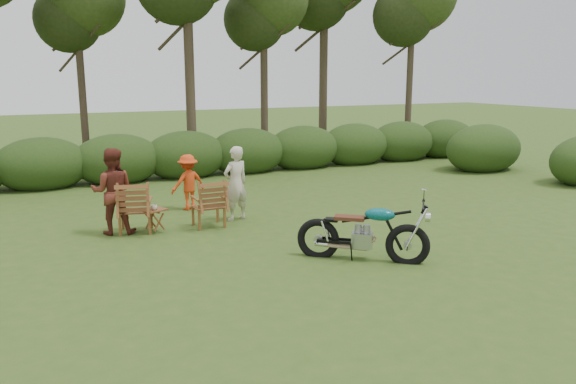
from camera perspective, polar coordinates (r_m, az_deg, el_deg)
name	(u,v)px	position (r m, az deg, el deg)	size (l,w,h in m)	color
ground	(336,266)	(9.23, 4.88, -7.48)	(80.00, 80.00, 0.00)	#2F4B19
tree_line	(191,49)	(17.94, -9.81, 14.15)	(22.52, 11.62, 8.14)	#35271D
motorcycle	(362,259)	(9.59, 7.48, -6.80)	(2.09, 0.80, 1.20)	#0C959E
lawn_chair_right	(209,226)	(11.62, -8.03, -3.46)	(0.67, 0.67, 0.98)	brown
lawn_chair_left	(137,232)	(11.50, -15.12, -3.93)	(0.71, 0.71, 1.03)	brown
side_table	(155,221)	(11.33, -13.40, -2.86)	(0.45, 0.38, 0.47)	#5C3217
cup	(154,207)	(11.21, -13.47, -1.53)	(0.13, 0.13, 0.10)	beige
adult_a	(236,220)	(12.06, -5.26, -2.83)	(0.58, 0.38, 1.59)	beige
adult_b	(115,233)	(11.52, -17.14, -4.02)	(0.82, 0.64, 1.68)	maroon
child	(189,209)	(13.12, -10.01, -1.75)	(0.82, 0.47, 1.27)	red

